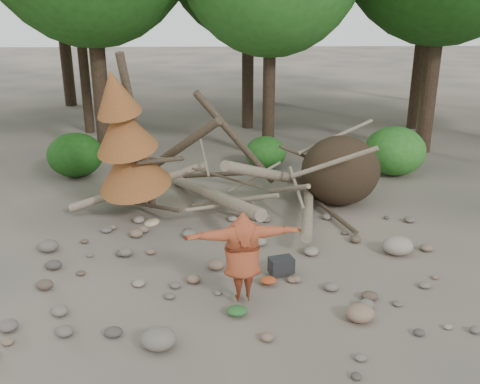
{
  "coord_description": "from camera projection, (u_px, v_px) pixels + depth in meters",
  "views": [
    {
      "loc": [
        -0.74,
        -9.83,
        5.47
      ],
      "look_at": [
        -0.32,
        1.5,
        1.4
      ],
      "focal_mm": 40.0,
      "sensor_mm": 36.0,
      "label": 1
    }
  ],
  "objects": [
    {
      "name": "ground",
      "position": [
        258.0,
        279.0,
        11.12
      ],
      "size": [
        120.0,
        120.0,
        0.0
      ],
      "primitive_type": "plane",
      "color": "#514C44",
      "rests_on": "ground"
    },
    {
      "name": "boulder_front_left",
      "position": [
        159.0,
        339.0,
        8.87
      ],
      "size": [
        0.59,
        0.53,
        0.36
      ],
      "primitive_type": "ellipsoid",
      "color": "#6B6459",
      "rests_on": "ground"
    },
    {
      "name": "boulder_mid_right",
      "position": [
        398.0,
        246.0,
        12.17
      ],
      "size": [
        0.69,
        0.62,
        0.41
      ],
      "primitive_type": "ellipsoid",
      "color": "gray",
      "rests_on": "ground"
    },
    {
      "name": "bush_right",
      "position": [
        395.0,
        151.0,
        17.61
      ],
      "size": [
        2.0,
        2.0,
        1.6
      ],
      "primitive_type": "ellipsoid",
      "color": "#317D26",
      "rests_on": "ground"
    },
    {
      "name": "dead_conifer",
      "position": [
        126.0,
        142.0,
        13.47
      ],
      "size": [
        2.06,
        2.16,
        4.35
      ],
      "color": "#4C3F30",
      "rests_on": "ground"
    },
    {
      "name": "boulder_front_right",
      "position": [
        360.0,
        313.0,
        9.64
      ],
      "size": [
        0.52,
        0.47,
        0.31
      ],
      "primitive_type": "ellipsoid",
      "color": "#856A53",
      "rests_on": "ground"
    },
    {
      "name": "frisbee_thrower",
      "position": [
        242.0,
        256.0,
        9.97
      ],
      "size": [
        2.85,
        1.0,
        1.82
      ],
      "color": "#943D21",
      "rests_on": "ground"
    },
    {
      "name": "cloth_orange",
      "position": [
        268.0,
        282.0,
        10.87
      ],
      "size": [
        0.35,
        0.28,
        0.13
      ],
      "primitive_type": "ellipsoid",
      "color": "#9D3E1B",
      "rests_on": "ground"
    },
    {
      "name": "bush_left",
      "position": [
        75.0,
        155.0,
        17.46
      ],
      "size": [
        1.8,
        1.8,
        1.44
      ],
      "primitive_type": "ellipsoid",
      "color": "#1D5316",
      "rests_on": "ground"
    },
    {
      "name": "bush_mid",
      "position": [
        266.0,
        153.0,
        18.3
      ],
      "size": [
        1.4,
        1.4,
        1.12
      ],
      "primitive_type": "ellipsoid",
      "color": "#27691E",
      "rests_on": "ground"
    },
    {
      "name": "backpack",
      "position": [
        281.0,
        268.0,
        11.25
      ],
      "size": [
        0.57,
        0.45,
        0.33
      ],
      "primitive_type": "cube",
      "rotation": [
        0.0,
        0.0,
        0.28
      ],
      "color": "black",
      "rests_on": "ground"
    },
    {
      "name": "boulder_mid_left",
      "position": [
        48.0,
        246.0,
        12.32
      ],
      "size": [
        0.46,
        0.42,
        0.28
      ],
      "primitive_type": "ellipsoid",
      "color": "#615A51",
      "rests_on": "ground"
    },
    {
      "name": "deadfall_pile",
      "position": [
        320.0,
        173.0,
        14.86
      ],
      "size": [
        8.55,
        5.24,
        3.3
      ],
      "color": "#332619",
      "rests_on": "ground"
    },
    {
      "name": "cloth_green",
      "position": [
        237.0,
        313.0,
        9.79
      ],
      "size": [
        0.38,
        0.32,
        0.14
      ],
      "primitive_type": "ellipsoid",
      "color": "#245C26",
      "rests_on": "ground"
    }
  ]
}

